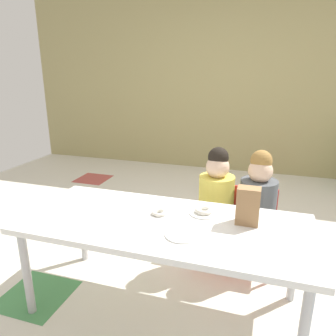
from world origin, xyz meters
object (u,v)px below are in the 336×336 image
at_px(seated_child_middle_seat, 258,200).
at_px(paper_plate_near_edge, 204,213).
at_px(paper_plate_center_table, 182,235).
at_px(seated_child_near_camera, 216,196).
at_px(craft_table, 164,229).
at_px(paper_bag_brown, 248,206).
at_px(donut_powdered_loose, 159,212).
at_px(donut_powdered_on_plate, 204,210).

xyz_separation_m(seated_child_middle_seat, paper_plate_near_edge, (-0.31, -0.42, 0.04)).
bearing_deg(paper_plate_center_table, seated_child_near_camera, 84.50).
xyz_separation_m(craft_table, paper_bag_brown, (0.46, 0.12, 0.16)).
bearing_deg(paper_bag_brown, seated_child_middle_seat, 84.43).
distance_m(seated_child_near_camera, paper_plate_near_edge, 0.42).
bearing_deg(craft_table, paper_plate_center_table, -43.19).
relative_size(craft_table, paper_plate_near_edge, 9.46).
bearing_deg(paper_bag_brown, craft_table, -165.57).
distance_m(craft_table, donut_powdered_loose, 0.12).
distance_m(seated_child_near_camera, donut_powdered_loose, 0.59).
bearing_deg(donut_powdered_on_plate, donut_powdered_loose, -160.20).
bearing_deg(seated_child_near_camera, donut_powdered_loose, -117.77).
distance_m(paper_bag_brown, paper_plate_center_table, 0.42).
xyz_separation_m(paper_bag_brown, paper_plate_center_table, (-0.32, -0.25, -0.11)).
bearing_deg(donut_powdered_on_plate, paper_bag_brown, -11.36).
xyz_separation_m(seated_child_near_camera, donut_powdered_on_plate, (-0.01, -0.42, 0.06)).
relative_size(paper_plate_center_table, donut_powdered_on_plate, 1.65).
distance_m(craft_table, seated_child_middle_seat, 0.78).
bearing_deg(seated_child_middle_seat, paper_bag_brown, -95.57).
bearing_deg(paper_plate_near_edge, paper_bag_brown, -11.36).
bearing_deg(seated_child_near_camera, paper_plate_center_table, -95.50).
height_order(paper_bag_brown, paper_plate_near_edge, paper_bag_brown).
xyz_separation_m(seated_child_near_camera, paper_bag_brown, (0.25, -0.48, 0.15)).
xyz_separation_m(seated_child_middle_seat, paper_plate_center_table, (-0.37, -0.73, 0.04)).
height_order(paper_bag_brown, donut_powdered_on_plate, paper_bag_brown).
bearing_deg(seated_child_near_camera, craft_table, -109.70).
distance_m(seated_child_near_camera, paper_bag_brown, 0.56).
relative_size(seated_child_middle_seat, paper_bag_brown, 4.17).
relative_size(seated_child_near_camera, seated_child_middle_seat, 1.00).
height_order(donut_powdered_on_plate, donut_powdered_loose, donut_powdered_on_plate).
height_order(seated_child_near_camera, paper_plate_near_edge, seated_child_near_camera).
bearing_deg(donut_powdered_loose, donut_powdered_on_plate, 19.80).
xyz_separation_m(craft_table, seated_child_middle_seat, (0.51, 0.59, 0.01)).
height_order(craft_table, paper_bag_brown, paper_bag_brown).
bearing_deg(craft_table, seated_child_middle_seat, 49.33).
relative_size(paper_plate_near_edge, donut_powdered_on_plate, 1.65).
xyz_separation_m(paper_bag_brown, donut_powdered_loose, (-0.52, -0.04, -0.10)).
bearing_deg(donut_powdered_loose, paper_plate_center_table, -46.64).
relative_size(seated_child_near_camera, donut_powdered_on_plate, 8.40).
height_order(craft_table, seated_child_near_camera, seated_child_near_camera).
bearing_deg(seated_child_middle_seat, donut_powdered_loose, -137.85).
relative_size(seated_child_middle_seat, donut_powdered_on_plate, 8.40).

